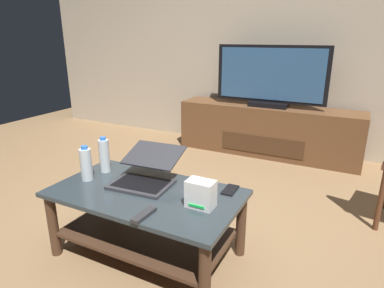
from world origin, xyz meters
name	(u,v)px	position (x,y,z in m)	size (l,w,h in m)	color
ground_plane	(166,250)	(0.00, 0.00, 0.00)	(7.68, 7.68, 0.00)	olive
back_wall	(275,25)	(0.00, 2.38, 1.40)	(6.40, 0.12, 2.80)	#B2A38C
coffee_table	(146,212)	(-0.08, -0.07, 0.29)	(1.10, 0.61, 0.42)	#2D383D
media_cabinet	(267,130)	(0.08, 2.06, 0.27)	(1.98, 0.41, 0.55)	brown
television	(271,78)	(0.08, 2.03, 0.86)	(1.18, 0.20, 0.64)	black
laptop	(146,172)	(-0.15, 0.04, 0.49)	(0.38, 0.45, 0.18)	#333338
router_box	(201,194)	(0.28, -0.09, 0.50)	(0.15, 0.10, 0.15)	white
water_bottle_near	(104,155)	(-0.49, 0.05, 0.54)	(0.07, 0.07, 0.24)	silver
water_bottle_far	(86,164)	(-0.50, -0.10, 0.53)	(0.07, 0.07, 0.22)	silver
cell_phone	(230,190)	(0.35, 0.16, 0.43)	(0.07, 0.14, 0.01)	black
tv_remote	(144,215)	(0.08, -0.31, 0.43)	(0.04, 0.16, 0.02)	#2D2D30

